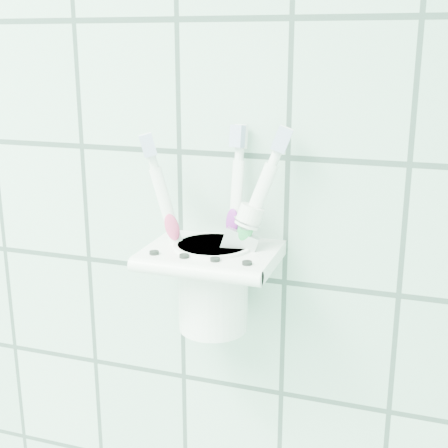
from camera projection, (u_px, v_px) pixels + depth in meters
name	position (u px, v px, depth m)	size (l,w,h in m)	color
holder_bracket	(212.00, 256.00, 0.64)	(0.13, 0.11, 0.04)	white
cup	(213.00, 283.00, 0.66)	(0.08, 0.08, 0.09)	white
toothbrush_pink	(197.00, 226.00, 0.64)	(0.06, 0.02, 0.20)	white
toothbrush_blue	(228.00, 227.00, 0.64)	(0.02, 0.04, 0.21)	white
toothbrush_orange	(206.00, 224.00, 0.62)	(0.07, 0.05, 0.22)	white
toothpaste_tube	(211.00, 256.00, 0.63)	(0.06, 0.03, 0.15)	silver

